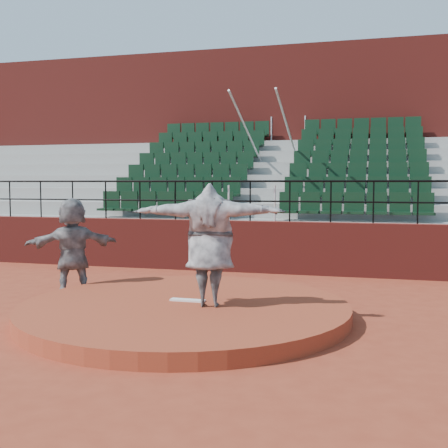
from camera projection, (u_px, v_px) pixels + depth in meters
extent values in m
plane|color=maroon|center=(185.00, 318.00, 9.42)|extent=(90.00, 90.00, 0.00)
cylinder|color=#923820|center=(185.00, 310.00, 9.41)|extent=(5.50, 5.50, 0.25)
cube|color=white|center=(188.00, 300.00, 9.55)|extent=(0.60, 0.15, 0.03)
cube|color=maroon|center=(250.00, 247.00, 14.18)|extent=(24.00, 0.30, 1.30)
cylinder|color=black|center=(250.00, 181.00, 14.06)|extent=(24.00, 0.05, 0.05)
cylinder|color=black|center=(250.00, 201.00, 14.10)|extent=(24.00, 0.04, 0.04)
cylinder|color=black|center=(10.00, 199.00, 15.94)|extent=(0.04, 0.04, 1.00)
cylinder|color=black|center=(41.00, 199.00, 15.68)|extent=(0.04, 0.04, 1.00)
cylinder|color=black|center=(73.00, 200.00, 15.41)|extent=(0.04, 0.04, 1.00)
cylinder|color=black|center=(106.00, 200.00, 15.15)|extent=(0.04, 0.04, 1.00)
cylinder|color=black|center=(140.00, 200.00, 14.89)|extent=(0.04, 0.04, 1.00)
cylinder|color=black|center=(175.00, 200.00, 14.63)|extent=(0.04, 0.04, 1.00)
cylinder|color=black|center=(212.00, 201.00, 14.36)|extent=(0.04, 0.04, 1.00)
cylinder|color=black|center=(250.00, 201.00, 14.10)|extent=(0.04, 0.04, 1.00)
cylinder|color=black|center=(290.00, 201.00, 13.84)|extent=(0.04, 0.04, 1.00)
cylinder|color=black|center=(331.00, 202.00, 13.57)|extent=(0.04, 0.04, 1.00)
cylinder|color=black|center=(373.00, 202.00, 13.31)|extent=(0.04, 0.04, 1.00)
cylinder|color=black|center=(418.00, 203.00, 13.05)|extent=(0.04, 0.04, 1.00)
cube|color=gray|center=(255.00, 244.00, 14.74)|extent=(24.00, 0.85, 1.30)
cube|color=black|center=(165.00, 205.00, 15.34)|extent=(3.85, 0.48, 0.72)
cube|color=black|center=(354.00, 207.00, 14.01)|extent=(3.85, 0.48, 0.72)
cube|color=gray|center=(261.00, 234.00, 15.54)|extent=(24.00, 0.85, 1.70)
cube|color=black|center=(175.00, 190.00, 16.13)|extent=(3.85, 0.48, 0.72)
cube|color=black|center=(355.00, 190.00, 14.80)|extent=(3.85, 0.48, 0.72)
cube|color=gray|center=(267.00, 224.00, 16.34)|extent=(24.00, 0.85, 2.10)
cube|color=black|center=(185.00, 176.00, 16.91)|extent=(3.85, 0.48, 0.72)
cube|color=black|center=(357.00, 176.00, 15.59)|extent=(3.85, 0.48, 0.72)
cube|color=gray|center=(272.00, 216.00, 17.15)|extent=(24.00, 0.85, 2.50)
cube|color=black|center=(194.00, 164.00, 17.70)|extent=(3.85, 0.48, 0.72)
cube|color=black|center=(358.00, 162.00, 16.37)|extent=(3.85, 0.48, 0.72)
cube|color=gray|center=(277.00, 208.00, 17.95)|extent=(24.00, 0.85, 2.90)
cube|color=black|center=(202.00, 152.00, 18.49)|extent=(3.85, 0.48, 0.72)
cube|color=black|center=(359.00, 150.00, 17.16)|extent=(3.85, 0.48, 0.72)
cube|color=gray|center=(282.00, 201.00, 18.75)|extent=(24.00, 0.85, 3.30)
cube|color=black|center=(209.00, 142.00, 19.28)|extent=(3.85, 0.48, 0.72)
cube|color=black|center=(360.00, 139.00, 17.95)|extent=(3.85, 0.48, 0.72)
cube|color=gray|center=(286.00, 195.00, 19.56)|extent=(24.00, 0.85, 3.70)
cube|color=black|center=(216.00, 132.00, 20.07)|extent=(3.85, 0.48, 0.72)
cube|color=black|center=(361.00, 129.00, 18.74)|extent=(3.85, 0.48, 0.72)
cylinder|color=silver|center=(254.00, 145.00, 17.15)|extent=(0.06, 5.97, 2.46)
cylinder|color=silver|center=(293.00, 145.00, 16.83)|extent=(0.06, 5.97, 2.46)
cube|color=maroon|center=(294.00, 149.00, 21.28)|extent=(24.00, 3.00, 7.10)
imported|color=black|center=(210.00, 245.00, 9.12)|extent=(2.54, 1.09, 2.01)
imported|color=black|center=(73.00, 247.00, 11.23)|extent=(1.82, 1.54, 1.96)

